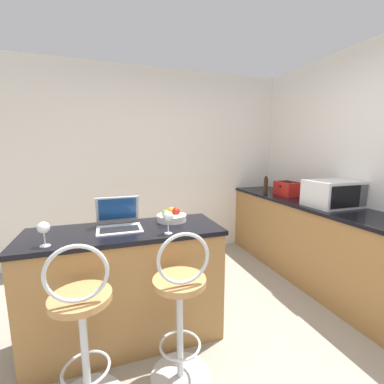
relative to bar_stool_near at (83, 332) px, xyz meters
name	(u,v)px	position (x,y,z in m)	size (l,w,h in m)	color
wall_back	(153,165)	(0.81, 2.17, 0.80)	(12.00, 0.06, 2.60)	silver
breakfast_bar	(128,285)	(0.29, 0.51, -0.04)	(1.46, 0.56, 0.91)	#9E703D
counter_right	(317,243)	(2.42, 0.75, -0.04)	(0.62, 2.81, 0.91)	#9E703D
bar_stool_near	(83,332)	(0.00, 0.00, 0.00)	(0.40, 0.40, 1.05)	silver
bar_stool_far	(180,311)	(0.58, 0.00, 0.00)	(0.40, 0.40, 1.05)	silver
laptop	(119,220)	(0.25, 0.58, 0.48)	(0.33, 0.33, 0.24)	silver
microwave	(333,194)	(2.45, 0.62, 0.56)	(0.53, 0.39, 0.28)	silver
toaster	(287,189)	(2.43, 1.32, 0.51)	(0.24, 0.32, 0.19)	red
fruit_bowl	(172,217)	(0.68, 0.63, 0.46)	(0.25, 0.25, 0.11)	silver
wine_glass_short	(44,229)	(-0.21, 0.32, 0.53)	(0.07, 0.07, 0.16)	silver
pepper_mill	(266,185)	(2.22, 1.50, 0.54)	(0.06, 0.06, 0.25)	#331E14
wine_glass_tall	(168,217)	(0.58, 0.31, 0.54)	(0.08, 0.08, 0.17)	silver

